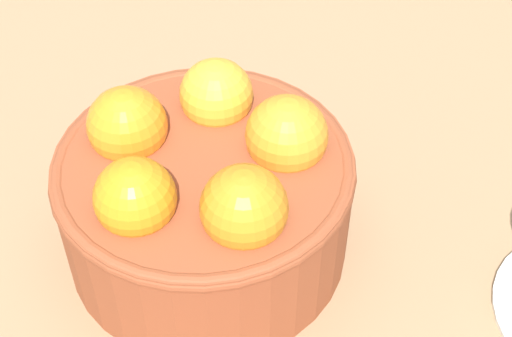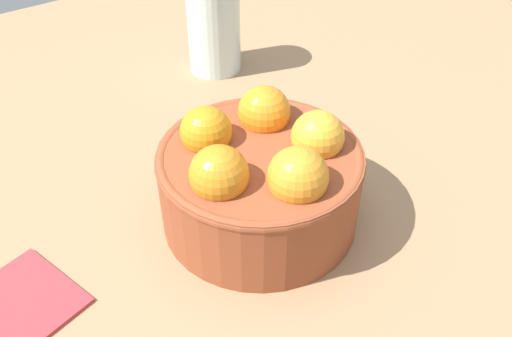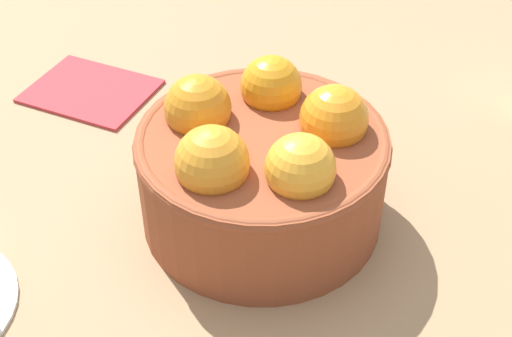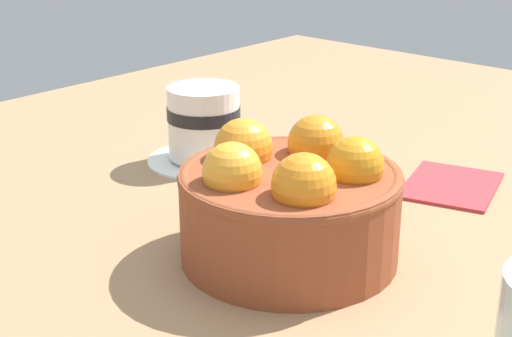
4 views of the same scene
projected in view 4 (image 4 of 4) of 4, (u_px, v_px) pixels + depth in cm
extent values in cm
cube|color=#997551|center=(288.00, 276.00, 60.21)|extent=(141.77, 113.16, 3.42)
cylinder|color=brown|center=(290.00, 215.00, 58.34)|extent=(16.73, 16.73, 7.14)
torus|color=brown|center=(290.00, 176.00, 57.22)|extent=(16.93, 16.93, 1.00)
sphere|color=orange|center=(316.00, 143.00, 60.76)|extent=(4.55, 4.55, 4.55)
sphere|color=orange|center=(246.00, 147.00, 59.98)|extent=(4.64, 4.64, 4.64)
sphere|color=gold|center=(232.00, 172.00, 54.81)|extent=(4.36, 4.36, 4.36)
sphere|color=orange|center=(304.00, 185.00, 52.40)|extent=(4.56, 4.56, 4.56)
sphere|color=orange|center=(355.00, 165.00, 56.07)|extent=(4.31, 4.31, 4.31)
cylinder|color=white|center=(205.00, 159.00, 79.68)|extent=(11.89, 11.89, 0.60)
cylinder|color=white|center=(204.00, 122.00, 78.27)|extent=(7.35, 7.35, 7.36)
cylinder|color=black|center=(204.00, 113.00, 77.92)|extent=(7.51, 7.51, 1.32)
cube|color=#B23338|center=(451.00, 184.00, 73.08)|extent=(12.27, 10.69, 0.60)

